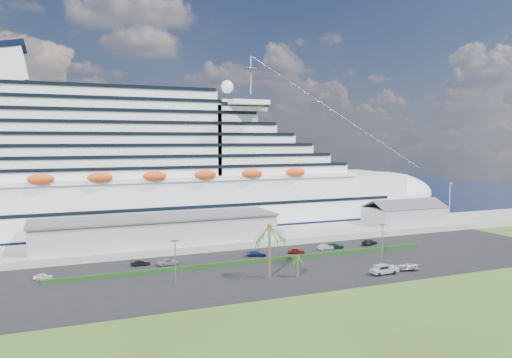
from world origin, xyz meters
name	(u,v)px	position (x,y,z in m)	size (l,w,h in m)	color
ground	(324,278)	(0.00, 0.00, 0.00)	(420.00, 420.00, 0.00)	#39511B
asphalt_lot	(298,265)	(0.00, 11.00, 0.06)	(140.00, 38.00, 0.12)	black
wharf	(250,237)	(0.00, 40.00, 0.90)	(240.00, 20.00, 1.80)	gray
water	(174,202)	(0.00, 130.00, 0.01)	(420.00, 160.00, 0.02)	black
cruise_ship	(153,176)	(-21.53, 64.00, 16.69)	(191.00, 38.00, 54.00)	silver
terminal_building	(158,229)	(-25.00, 40.00, 5.01)	(61.00, 15.00, 6.30)	gray
port_shed	(404,214)	(52.00, 40.00, 4.40)	(24.00, 12.31, 7.37)	gray
flagpole	(450,199)	(70.04, 40.00, 8.27)	(1.08, 0.16, 12.00)	silver
hedge	(256,261)	(-8.00, 16.00, 0.57)	(88.00, 1.10, 0.90)	black
lamp_post_left	(175,256)	(-28.00, 8.00, 5.34)	(1.60, 0.35, 8.27)	gray
lamp_post_right	(383,237)	(20.00, 8.00, 5.34)	(1.60, 0.35, 8.27)	gray
palm_tall	(270,233)	(-10.00, 4.00, 9.20)	(8.82, 8.82, 11.13)	#47301E
palm_short	(298,259)	(-4.50, 2.50, 3.67)	(3.53, 3.53, 4.56)	#47301E
parked_car_0	(43,277)	(-51.59, 19.68, 0.73)	(1.44, 3.58, 1.22)	silver
parked_car_1	(140,263)	(-32.18, 23.41, 0.78)	(1.40, 4.02, 1.32)	black
parked_car_2	(168,262)	(-26.44, 21.69, 0.78)	(2.21, 4.79, 1.33)	#94969C
parked_car_3	(256,254)	(-5.42, 21.89, 0.79)	(1.87, 4.60, 1.33)	#111B3E
parked_car_4	(296,251)	(4.49, 20.78, 0.82)	(1.65, 4.10, 1.40)	#5E100C
parked_car_5	(325,247)	(13.34, 22.13, 0.77)	(1.38, 3.96, 1.31)	#94969B
parked_car_6	(335,246)	(16.18, 22.41, 0.77)	(2.17, 4.70, 1.31)	#0E3818
parked_car_7	(369,242)	(26.76, 22.55, 0.85)	(2.03, 5.00, 1.45)	black
pickup_truck	(384,269)	(12.55, -2.60, 1.25)	(5.88, 2.35, 2.06)	black
boat_trailer	(409,266)	(19.24, -2.30, 1.14)	(5.55, 4.04, 1.54)	gray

